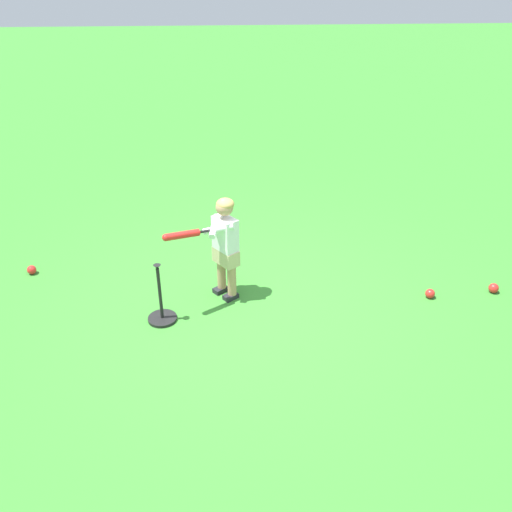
# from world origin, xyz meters

# --- Properties ---
(ground_plane) EXTENTS (40.00, 40.00, 0.00)m
(ground_plane) POSITION_xyz_m (0.00, 0.00, 0.00)
(ground_plane) COLOR #38842D
(child_batter) EXTENTS (0.53, 0.71, 1.08)m
(child_batter) POSITION_xyz_m (-0.29, -0.24, 0.65)
(child_batter) COLOR #232328
(child_batter) RESTS_ON ground
(play_ball_midfield) EXTENTS (0.10, 0.10, 0.10)m
(play_ball_midfield) POSITION_xyz_m (-0.13, 1.87, 0.05)
(play_ball_midfield) COLOR red
(play_ball_midfield) RESTS_ON ground
(play_ball_by_bucket) EXTENTS (0.10, 0.10, 0.10)m
(play_ball_by_bucket) POSITION_xyz_m (-0.84, -2.35, 0.05)
(play_ball_by_bucket) COLOR red
(play_ball_by_bucket) RESTS_ON ground
(play_ball_far_left) EXTENTS (0.10, 0.10, 0.10)m
(play_ball_far_left) POSITION_xyz_m (-0.19, 2.56, 0.05)
(play_ball_far_left) COLOR red
(play_ball_far_left) RESTS_ON ground
(batting_tee) EXTENTS (0.28, 0.28, 0.62)m
(batting_tee) POSITION_xyz_m (0.10, -0.84, 0.10)
(batting_tee) COLOR black
(batting_tee) RESTS_ON ground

